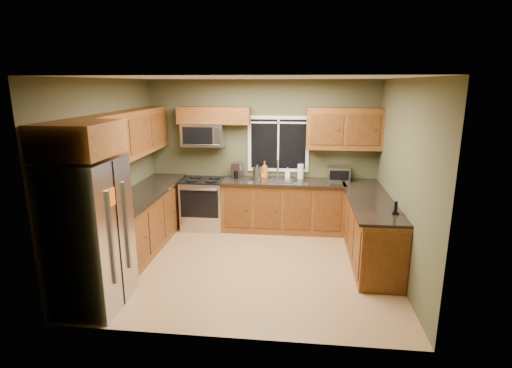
% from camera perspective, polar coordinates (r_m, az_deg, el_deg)
% --- Properties ---
extents(floor, '(4.20, 4.20, 0.00)m').
position_cam_1_polar(floor, '(6.10, -0.85, -11.34)').
color(floor, '#9F7346').
rests_on(floor, ground).
extents(ceiling, '(4.20, 4.20, 0.00)m').
position_cam_1_polar(ceiling, '(5.50, -0.95, 14.94)').
color(ceiling, white).
rests_on(ceiling, back_wall).
extents(back_wall, '(4.20, 0.00, 4.20)m').
position_cam_1_polar(back_wall, '(7.40, 0.86, 4.25)').
color(back_wall, '#4C492C').
rests_on(back_wall, ground).
extents(front_wall, '(4.20, 0.00, 4.20)m').
position_cam_1_polar(front_wall, '(3.94, -4.21, -4.80)').
color(front_wall, '#4C492C').
rests_on(front_wall, ground).
extents(left_wall, '(0.00, 3.60, 3.60)m').
position_cam_1_polar(left_wall, '(6.27, -20.33, 1.53)').
color(left_wall, '#4C492C').
rests_on(left_wall, ground).
extents(right_wall, '(0.00, 3.60, 3.60)m').
position_cam_1_polar(right_wall, '(5.78, 20.23, 0.52)').
color(right_wall, '#4C492C').
rests_on(right_wall, ground).
extents(window, '(1.12, 0.03, 1.02)m').
position_cam_1_polar(window, '(7.33, 3.20, 5.74)').
color(window, white).
rests_on(window, back_wall).
extents(base_cabinets_left, '(0.60, 2.65, 0.90)m').
position_cam_1_polar(base_cabinets_left, '(6.80, -15.64, -5.05)').
color(base_cabinets_left, brown).
rests_on(base_cabinets_left, ground).
extents(countertop_left, '(0.65, 2.65, 0.04)m').
position_cam_1_polar(countertop_left, '(6.65, -15.70, -1.23)').
color(countertop_left, black).
rests_on(countertop_left, base_cabinets_left).
extents(base_cabinets_back, '(2.17, 0.60, 0.90)m').
position_cam_1_polar(base_cabinets_back, '(7.30, 3.86, -3.21)').
color(base_cabinets_back, brown).
rests_on(base_cabinets_back, ground).
extents(countertop_back, '(2.17, 0.65, 0.04)m').
position_cam_1_polar(countertop_back, '(7.15, 3.91, 0.33)').
color(countertop_back, black).
rests_on(countertop_back, base_cabinets_back).
extents(base_cabinets_peninsula, '(0.60, 2.52, 0.90)m').
position_cam_1_polar(base_cabinets_peninsula, '(6.48, 15.86, -6.02)').
color(base_cabinets_peninsula, brown).
rests_on(base_cabinets_peninsula, ground).
extents(countertop_peninsula, '(0.65, 2.50, 0.04)m').
position_cam_1_polar(countertop_peninsula, '(6.34, 15.91, -2.00)').
color(countertop_peninsula, black).
rests_on(countertop_peninsula, base_cabinets_peninsula).
extents(upper_cabinets_left, '(0.33, 2.65, 0.72)m').
position_cam_1_polar(upper_cabinets_left, '(6.54, -17.57, 6.79)').
color(upper_cabinets_left, brown).
rests_on(upper_cabinets_left, left_wall).
extents(upper_cabinets_back_left, '(1.30, 0.33, 0.30)m').
position_cam_1_polar(upper_cabinets_back_left, '(7.28, -6.02, 9.72)').
color(upper_cabinets_back_left, brown).
rests_on(upper_cabinets_back_left, back_wall).
extents(upper_cabinets_back_right, '(1.30, 0.33, 0.72)m').
position_cam_1_polar(upper_cabinets_back_right, '(7.17, 12.46, 7.72)').
color(upper_cabinets_back_right, brown).
rests_on(upper_cabinets_back_right, back_wall).
extents(upper_cabinet_over_fridge, '(0.72, 0.90, 0.38)m').
position_cam_1_polar(upper_cabinet_over_fridge, '(4.86, -23.96, 5.90)').
color(upper_cabinet_over_fridge, brown).
rests_on(upper_cabinet_over_fridge, left_wall).
extents(refrigerator, '(0.74, 0.90, 1.80)m').
position_cam_1_polar(refrigerator, '(5.12, -22.68, -6.68)').
color(refrigerator, '#B7B7BC').
rests_on(refrigerator, ground).
extents(range, '(0.76, 0.69, 0.94)m').
position_cam_1_polar(range, '(7.46, -7.47, -2.74)').
color(range, '#B7B7BC').
rests_on(range, ground).
extents(microwave, '(0.76, 0.41, 0.42)m').
position_cam_1_polar(microwave, '(7.33, -7.53, 7.03)').
color(microwave, '#B7B7BC').
rests_on(microwave, back_wall).
extents(sink, '(0.60, 0.42, 0.36)m').
position_cam_1_polar(sink, '(7.16, 3.00, 0.64)').
color(sink, slate).
rests_on(sink, countertop_back).
extents(toaster_oven, '(0.39, 0.31, 0.24)m').
position_cam_1_polar(toaster_oven, '(7.28, 11.71, 1.47)').
color(toaster_oven, '#B7B7BC').
rests_on(toaster_oven, countertop_back).
extents(coffee_maker, '(0.20, 0.25, 0.28)m').
position_cam_1_polar(coffee_maker, '(7.32, -2.71, 1.90)').
color(coffee_maker, slate).
rests_on(coffee_maker, countertop_back).
extents(kettle, '(0.22, 0.22, 0.29)m').
position_cam_1_polar(kettle, '(7.14, 0.20, 1.63)').
color(kettle, '#B7B7BC').
rests_on(kettle, countertop_back).
extents(paper_towel_roll, '(0.13, 0.13, 0.29)m').
position_cam_1_polar(paper_towel_roll, '(7.31, 6.39, 1.81)').
color(paper_towel_roll, white).
rests_on(paper_towel_roll, countertop_back).
extents(soap_bottle_a, '(0.14, 0.14, 0.32)m').
position_cam_1_polar(soap_bottle_a, '(7.26, 1.24, 2.03)').
color(soap_bottle_a, orange).
rests_on(soap_bottle_a, countertop_back).
extents(soap_bottle_b, '(0.10, 0.10, 0.19)m').
position_cam_1_polar(soap_bottle_b, '(7.34, 4.51, 1.61)').
color(soap_bottle_b, white).
rests_on(soap_bottle_b, countertop_back).
extents(soap_bottle_c, '(0.15, 0.15, 0.16)m').
position_cam_1_polar(soap_bottle_c, '(7.26, 0.69, 1.39)').
color(soap_bottle_c, white).
rests_on(soap_bottle_c, countertop_back).
extents(cordless_phone, '(0.08, 0.08, 0.18)m').
position_cam_1_polar(cordless_phone, '(5.61, 19.30, -3.57)').
color(cordless_phone, black).
rests_on(cordless_phone, countertop_peninsula).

